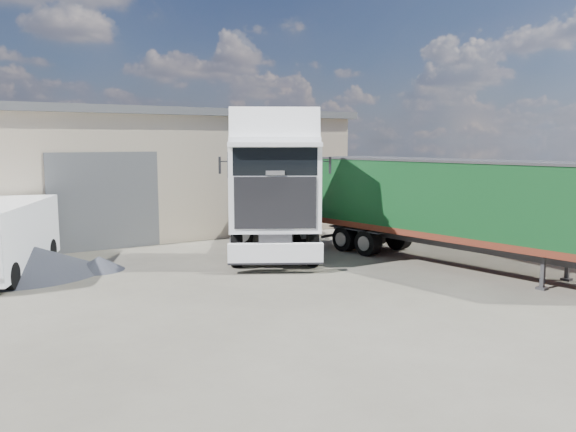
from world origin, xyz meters
TOP-DOWN VIEW (x-y plane):
  - ground at (0.00, 0.00)m, footprint 120.00×120.00m
  - brick_boundary_wall at (11.50, 6.00)m, footprint 0.35×26.00m
  - tractor_unit at (2.69, 5.60)m, footprint 5.95×7.83m
  - box_trailer at (7.06, 1.62)m, footprint 4.00×10.50m
  - gravel_heap at (-4.81, 6.90)m, footprint 5.72×5.37m

SIDE VIEW (x-z plane):
  - ground at x=0.00m, z-range 0.00..0.00m
  - gravel_heap at x=-4.81m, z-range -0.03..0.84m
  - brick_boundary_wall at x=11.50m, z-range 0.00..2.50m
  - box_trailer at x=7.06m, z-range 0.37..3.79m
  - tractor_unit at x=2.69m, z-range -0.40..4.64m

